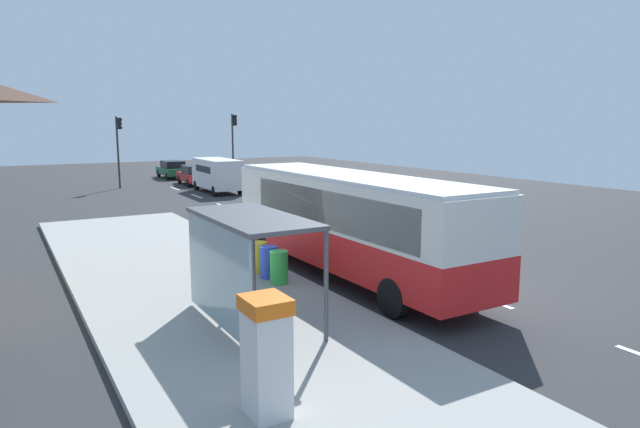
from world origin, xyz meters
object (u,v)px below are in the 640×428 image
sedan_near (172,169)px  bus_shelter (239,242)px  recycling_bin_blue (269,262)px  recycling_bin_green (279,267)px  recycling_bin_orange (250,253)px  sedan_far (194,175)px  recycling_bin_yellow (259,257)px  white_van (217,173)px  ticket_machine (266,356)px  traffic_light_far_side (119,141)px  bus (348,218)px  traffic_light_near_side (234,138)px

sedan_near → bus_shelter: bus_shelter is taller
recycling_bin_blue → bus_shelter: size_ratio=0.24×
recycling_bin_green → recycling_bin_orange: (0.00, 2.10, 0.00)m
sedan_near → sedan_far: 6.21m
recycling_bin_yellow → bus_shelter: size_ratio=0.24×
recycling_bin_green → white_van: bearing=74.3°
ticket_machine → recycling_bin_orange: (3.41, 8.66, -0.52)m
white_van → recycling_bin_yellow: bearing=-106.6°
recycling_bin_orange → traffic_light_far_side: 26.82m
white_van → ticket_machine: bearing=-108.5°
sedan_near → recycling_bin_blue: bearing=-100.9°
white_van → sedan_near: 11.67m
recycling_bin_blue → sedan_near: bearing=79.1°
recycling_bin_green → recycling_bin_blue: 0.70m
bus → sedan_near: bus is taller
recycling_bin_yellow → recycling_bin_orange: same height
traffic_light_near_side → sedan_far: bearing=174.7°
recycling_bin_blue → bus: bearing=-12.0°
recycling_bin_blue → recycling_bin_orange: size_ratio=1.00×
sedan_far → recycling_bin_yellow: bearing=-103.6°
bus → recycling_bin_yellow: 3.02m
bus → bus_shelter: (-4.70, -2.68, 0.25)m
bus_shelter → sedan_far: bearing=74.2°
bus_shelter → sedan_near: bearing=76.7°
recycling_bin_blue → traffic_light_far_side: bearing=87.8°
recycling_bin_yellow → bus_shelter: (-2.21, -3.91, 1.44)m
white_van → sedan_far: bearing=89.0°
sedan_near → recycling_bin_yellow: 33.70m
bus → recycling_bin_orange: 3.36m
bus → sedan_far: bearing=81.9°
sedan_near → recycling_bin_orange: (-6.50, -32.36, -0.14)m
white_van → recycling_bin_green: bearing=-105.7°
recycling_bin_blue → white_van: bearing=73.9°
recycling_bin_green → traffic_light_near_side: bearing=70.9°
bus → sedan_far: 28.38m
recycling_bin_yellow → sedan_near: bearing=78.9°
traffic_light_near_side → traffic_light_far_side: bearing=174.7°
recycling_bin_orange → bus_shelter: (-2.21, -4.61, 1.44)m
ticket_machine → recycling_bin_blue: ticket_machine is taller
recycling_bin_green → traffic_light_near_side: (9.69, 27.95, 2.95)m
sedan_near → ticket_machine: 42.20m
sedan_near → sedan_far: (-0.00, -6.21, 0.00)m
bus → sedan_near: 34.54m
sedan_far → ticket_machine: bearing=-105.9°
bus → recycling_bin_yellow: size_ratio=11.61×
ticket_machine → recycling_bin_orange: bearing=68.5°
sedan_far → recycling_bin_yellow: sedan_far is taller
recycling_bin_green → traffic_light_far_side: traffic_light_far_side is taller
bus → traffic_light_near_side: (7.21, 27.78, 1.76)m
traffic_light_far_side → bus_shelter: (-3.31, -31.26, -1.36)m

